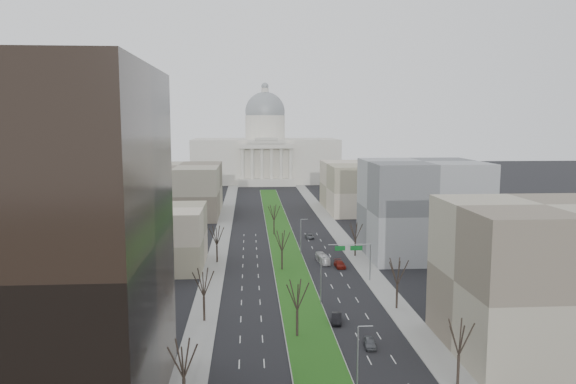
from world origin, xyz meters
name	(u,v)px	position (x,y,z in m)	size (l,w,h in m)	color
ground	(281,235)	(0.00, 120.00, 0.00)	(600.00, 600.00, 0.00)	black
median	(281,235)	(0.00, 118.99, 0.10)	(8.00, 222.03, 0.20)	#999993
sidewalk_left	(217,255)	(-17.50, 95.00, 0.07)	(5.00, 330.00, 0.15)	gray
sidewalk_right	(354,253)	(17.50, 95.00, 0.07)	(5.00, 330.00, 0.15)	gray
capitol	(265,153)	(0.00, 269.59, 16.31)	(80.00, 46.00, 55.00)	beige
building_glass_tower	(0,248)	(-37.00, 18.00, 20.00)	(34.00, 30.00, 40.00)	black
building_beige_left	(148,238)	(-33.00, 85.00, 7.00)	(26.00, 22.00, 14.00)	tan
building_tan_right	(541,279)	(33.00, 32.00, 11.00)	(26.00, 24.00, 22.00)	#796D5D
building_grey_right	(422,209)	(34.00, 92.00, 12.00)	(28.00, 26.00, 24.00)	slate
building_far_left	(178,190)	(-35.00, 160.00, 9.00)	(30.00, 40.00, 18.00)	#796D5D
building_far_right	(365,187)	(35.00, 165.00, 9.00)	(30.00, 40.00, 18.00)	tan
tree_left_near	(183,358)	(-17.20, 18.00, 6.61)	(5.10, 5.10, 9.18)	black
tree_left_mid	(204,281)	(-17.20, 48.00, 7.00)	(5.40, 5.40, 9.72)	black
tree_left_far	(217,235)	(-17.20, 88.00, 6.84)	(5.28, 5.28, 9.50)	black
tree_right_near	(460,336)	(17.20, 22.00, 6.69)	(5.16, 5.16, 9.29)	black
tree_right_mid	(397,270)	(17.20, 52.00, 7.16)	(5.52, 5.52, 9.94)	black
tree_right_far	(355,231)	(17.20, 92.00, 6.53)	(5.04, 5.04, 9.07)	black
tree_median_a	(297,294)	(-2.00, 40.00, 7.00)	(5.40, 5.40, 9.72)	black
tree_median_b	(282,240)	(-2.00, 80.00, 7.00)	(5.40, 5.40, 9.72)	black
tree_median_c	(274,212)	(-2.00, 120.00, 7.00)	(5.40, 5.40, 9.72)	black
streetlamp_median_a	(358,360)	(3.76, 20.00, 4.81)	(1.90, 0.20, 9.16)	gray
streetlamp_median_b	(321,280)	(3.76, 55.00, 4.81)	(1.90, 0.20, 9.16)	gray
streetlamp_median_c	(301,236)	(3.76, 95.00, 4.81)	(1.90, 0.20, 9.16)	gray
mast_arm_signs	(358,253)	(13.49, 70.03, 6.11)	(9.12, 0.24, 8.09)	gray
car_grey_near	(370,343)	(8.58, 35.12, 0.69)	(1.64, 4.08, 1.39)	#4D5055
car_black	(337,318)	(5.20, 45.77, 0.77)	(1.63, 4.68, 1.54)	black
car_red	(340,264)	(11.58, 81.50, 0.76)	(2.13, 5.24, 1.52)	#64140D
car_grey_far	(310,236)	(8.12, 114.30, 0.64)	(2.12, 4.59, 1.28)	#52555A
box_van	(323,258)	(8.19, 85.98, 1.07)	(1.80, 7.69, 2.14)	silver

